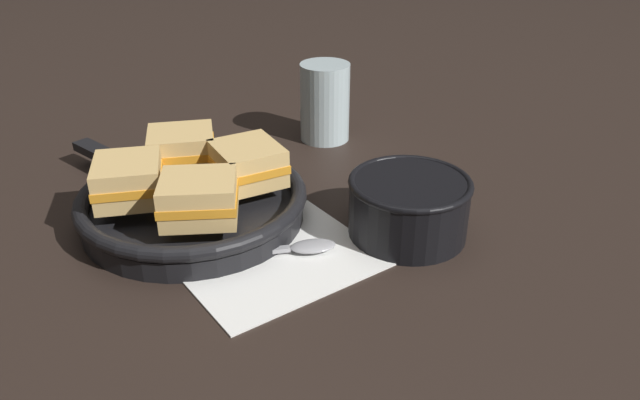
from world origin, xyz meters
name	(u,v)px	position (x,y,z in m)	size (l,w,h in m)	color
ground_plane	(284,240)	(0.00, 0.00, 0.00)	(4.00, 4.00, 0.00)	black
napkin	(275,257)	(-0.03, -0.02, 0.00)	(0.22, 0.20, 0.00)	white
soup_bowl	(409,204)	(0.11, -0.09, 0.04)	(0.14, 0.14, 0.07)	black
spoon	(293,248)	(-0.01, -0.03, 0.01)	(0.14, 0.10, 0.01)	#9E9EA3
skillet	(192,204)	(-0.05, 0.11, 0.02)	(0.27, 0.38, 0.04)	black
sandwich_near_left	(248,163)	(0.01, 0.08, 0.06)	(0.09, 0.10, 0.05)	#DBB26B
sandwich_near_right	(182,149)	(-0.02, 0.17, 0.06)	(0.11, 0.11, 0.05)	#DBB26B
sandwich_far_left	(128,180)	(-0.11, 0.14, 0.06)	(0.11, 0.11, 0.05)	#DBB26B
sandwich_far_right	(199,198)	(-0.08, 0.04, 0.06)	(0.11, 0.11, 0.05)	#DBB26B
drinking_glass	(325,102)	(0.24, 0.18, 0.06)	(0.08, 0.08, 0.12)	silver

